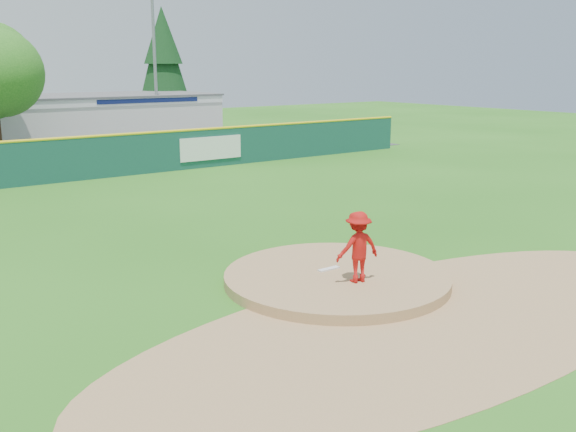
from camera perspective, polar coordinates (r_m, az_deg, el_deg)
ground at (r=15.83m, az=4.33°, el=-5.92°), size 120.00×120.00×0.00m
pitchers_mound at (r=15.83m, az=4.33°, el=-5.92°), size 5.50×5.50×0.50m
pitching_rubber at (r=15.96m, az=3.64°, el=-4.72°), size 0.60×0.15×0.04m
infield_dirt_arc at (r=13.85m, az=12.55°, el=-9.04°), size 15.40×15.40×0.01m
parking_lot at (r=39.86m, az=-21.97°, el=4.78°), size 44.00×16.00×0.02m
pitcher at (r=14.94m, az=6.24°, el=-2.75°), size 1.18×0.82×1.67m
pool_building_grp at (r=46.22m, az=-16.53°, el=8.29°), size 15.20×8.20×3.31m
fence_banners at (r=31.14m, az=-17.53°, el=4.87°), size 16.86×0.04×1.20m
outfield_fence at (r=31.16m, az=-17.85°, el=5.02°), size 40.00×0.14×2.07m
conifer_tree at (r=52.51m, az=-11.02°, el=13.34°), size 4.40×4.40×9.50m
light_pole_right at (r=44.47m, az=-11.76°, el=13.39°), size 1.75×0.25×10.00m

